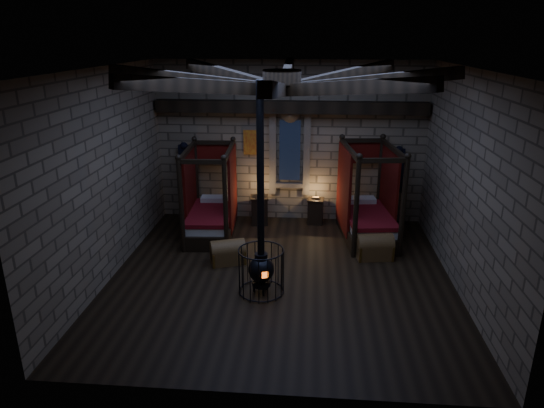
# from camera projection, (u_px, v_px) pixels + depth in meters

# --- Properties ---
(room) EXTENTS (7.02, 7.02, 4.29)m
(room) POSITION_uv_depth(u_px,v_px,m) (282.00, 93.00, 8.94)
(room) COLOR black
(room) RESTS_ON ground
(bed_left) EXTENTS (1.24, 2.17, 2.20)m
(bed_left) POSITION_uv_depth(u_px,v_px,m) (211.00, 214.00, 12.11)
(bed_left) COLOR black
(bed_left) RESTS_ON ground
(bed_right) EXTENTS (1.41, 2.32, 2.29)m
(bed_right) POSITION_uv_depth(u_px,v_px,m) (366.00, 216.00, 11.91)
(bed_right) COLOR black
(bed_right) RESTS_ON ground
(trunk_left) EXTENTS (0.85, 0.69, 0.54)m
(trunk_left) POSITION_uv_depth(u_px,v_px,m) (228.00, 252.00, 10.65)
(trunk_left) COLOR brown
(trunk_left) RESTS_ON ground
(trunk_right) EXTENTS (0.86, 0.62, 0.58)m
(trunk_right) POSITION_uv_depth(u_px,v_px,m) (374.00, 247.00, 10.88)
(trunk_right) COLOR brown
(trunk_right) RESTS_ON ground
(nightstand_left) EXTENTS (0.52, 0.50, 0.92)m
(nightstand_left) POSITION_uv_depth(u_px,v_px,m) (259.00, 210.00, 12.84)
(nightstand_left) COLOR black
(nightstand_left) RESTS_ON ground
(nightstand_right) EXTENTS (0.46, 0.44, 0.74)m
(nightstand_right) POSITION_uv_depth(u_px,v_px,m) (315.00, 211.00, 12.87)
(nightstand_right) COLOR black
(nightstand_right) RESTS_ON ground
(stove) EXTENTS (0.89, 0.89, 4.05)m
(stove) POSITION_uv_depth(u_px,v_px,m) (261.00, 265.00, 9.30)
(stove) COLOR black
(stove) RESTS_ON ground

